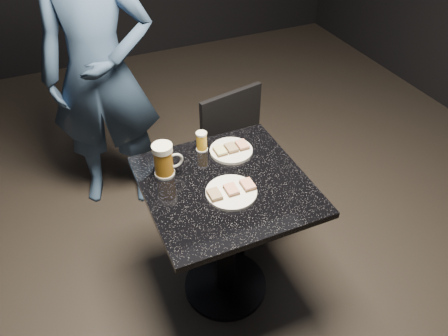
{
  "coord_description": "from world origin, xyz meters",
  "views": [
    {
      "loc": [
        -0.58,
        -1.3,
        2.01
      ],
      "look_at": [
        0.0,
        0.02,
        0.82
      ],
      "focal_mm": 35.0,
      "sensor_mm": 36.0,
      "label": 1
    }
  ],
  "objects_px": {
    "patron": "(100,74)",
    "beer_mug": "(164,160)",
    "table": "(226,221)",
    "chair": "(242,158)",
    "plate_small": "(231,151)",
    "plate_large": "(231,192)",
    "beer_tumbler": "(202,141)"
  },
  "relations": [
    {
      "from": "patron",
      "to": "beer_mug",
      "type": "xyz_separation_m",
      "value": [
        0.11,
        -0.82,
        -0.05
      ]
    },
    {
      "from": "patron",
      "to": "table",
      "type": "distance_m",
      "value": 1.1
    },
    {
      "from": "table",
      "to": "beer_mug",
      "type": "xyz_separation_m",
      "value": [
        -0.22,
        0.16,
        0.32
      ]
    },
    {
      "from": "chair",
      "to": "plate_small",
      "type": "bearing_deg",
      "value": -128.1
    },
    {
      "from": "patron",
      "to": "beer_mug",
      "type": "bearing_deg",
      "value": -63.91
    },
    {
      "from": "plate_small",
      "to": "chair",
      "type": "xyz_separation_m",
      "value": [
        0.17,
        0.22,
        -0.26
      ]
    },
    {
      "from": "table",
      "to": "chair",
      "type": "xyz_separation_m",
      "value": [
        0.28,
        0.41,
        -0.01
      ]
    },
    {
      "from": "beer_mug",
      "to": "plate_large",
      "type": "bearing_deg",
      "value": -47.55
    },
    {
      "from": "beer_mug",
      "to": "chair",
      "type": "bearing_deg",
      "value": 26.13
    },
    {
      "from": "chair",
      "to": "beer_tumbler",
      "type": "bearing_deg",
      "value": -153.33
    },
    {
      "from": "table",
      "to": "beer_tumbler",
      "type": "bearing_deg",
      "value": 91.63
    },
    {
      "from": "chair",
      "to": "plate_large",
      "type": "bearing_deg",
      "value": -120.96
    },
    {
      "from": "patron",
      "to": "beer_tumbler",
      "type": "xyz_separation_m",
      "value": [
        0.32,
        -0.72,
        -0.08
      ]
    },
    {
      "from": "patron",
      "to": "beer_mug",
      "type": "relative_size",
      "value": 11.08
    },
    {
      "from": "beer_tumbler",
      "to": "beer_mug",
      "type": "bearing_deg",
      "value": -154.61
    },
    {
      "from": "patron",
      "to": "beer_tumbler",
      "type": "bearing_deg",
      "value": -47.28
    },
    {
      "from": "patron",
      "to": "table",
      "type": "height_order",
      "value": "patron"
    },
    {
      "from": "beer_tumbler",
      "to": "plate_large",
      "type": "bearing_deg",
      "value": -89.76
    },
    {
      "from": "plate_large",
      "to": "chair",
      "type": "distance_m",
      "value": 0.62
    },
    {
      "from": "plate_large",
      "to": "chair",
      "type": "xyz_separation_m",
      "value": [
        0.29,
        0.48,
        -0.26
      ]
    },
    {
      "from": "plate_large",
      "to": "beer_mug",
      "type": "distance_m",
      "value": 0.33
    },
    {
      "from": "plate_small",
      "to": "table",
      "type": "bearing_deg",
      "value": -120.18
    },
    {
      "from": "plate_small",
      "to": "beer_tumbler",
      "type": "height_order",
      "value": "beer_tumbler"
    },
    {
      "from": "plate_large",
      "to": "beer_tumbler",
      "type": "xyz_separation_m",
      "value": [
        -0.0,
        0.34,
        0.04
      ]
    },
    {
      "from": "patron",
      "to": "chair",
      "type": "height_order",
      "value": "patron"
    },
    {
      "from": "plate_small",
      "to": "beer_tumbler",
      "type": "xyz_separation_m",
      "value": [
        -0.12,
        0.07,
        0.04
      ]
    },
    {
      "from": "plate_small",
      "to": "beer_tumbler",
      "type": "distance_m",
      "value": 0.15
    },
    {
      "from": "patron",
      "to": "beer_mug",
      "type": "height_order",
      "value": "patron"
    },
    {
      "from": "table",
      "to": "chair",
      "type": "bearing_deg",
      "value": 55.45
    },
    {
      "from": "plate_large",
      "to": "beer_tumbler",
      "type": "height_order",
      "value": "beer_tumbler"
    },
    {
      "from": "plate_large",
      "to": "chair",
      "type": "relative_size",
      "value": 0.25
    },
    {
      "from": "plate_large",
      "to": "plate_small",
      "type": "bearing_deg",
      "value": 65.83
    }
  ]
}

